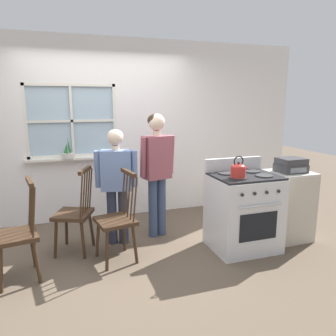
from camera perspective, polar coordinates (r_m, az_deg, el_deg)
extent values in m
plane|color=brown|center=(4.06, -7.36, -14.60)|extent=(16.00, 16.00, 0.00)
cube|color=white|center=(5.53, 6.76, 7.01)|extent=(3.03, 0.06, 2.70)
cube|color=white|center=(5.15, -15.76, -3.45)|extent=(1.28, 0.06, 0.97)
cube|color=white|center=(5.02, -17.00, 17.76)|extent=(1.28, 0.06, 0.67)
cube|color=silver|center=(4.98, -16.01, 1.56)|extent=(1.34, 0.10, 0.03)
cube|color=#9EB7C6|center=(5.01, -16.41, 7.88)|extent=(1.22, 0.01, 1.00)
cube|color=silver|center=(4.98, -16.40, 7.87)|extent=(0.04, 0.02, 1.06)
cube|color=silver|center=(4.98, -16.40, 7.87)|extent=(1.28, 0.02, 0.04)
cube|color=silver|center=(4.99, -23.58, 7.38)|extent=(0.04, 0.03, 1.06)
cube|color=silver|center=(5.04, -9.27, 8.22)|extent=(0.04, 0.03, 1.06)
cube|color=silver|center=(4.97, -16.74, 13.74)|extent=(1.28, 0.03, 0.04)
cube|color=silver|center=(5.03, -16.06, 2.06)|extent=(1.28, 0.03, 0.04)
cube|color=#3D2819|center=(4.07, -16.20, -7.74)|extent=(0.53, 0.54, 0.04)
cylinder|color=#3D2819|center=(4.36, -17.27, -9.94)|extent=(0.06, 0.09, 0.45)
cylinder|color=#3D2819|center=(4.07, -18.97, -11.65)|extent=(0.09, 0.06, 0.45)
cylinder|color=#3D2819|center=(4.26, -13.18, -10.23)|extent=(0.09, 0.06, 0.45)
cylinder|color=#3D2819|center=(3.96, -14.59, -12.02)|extent=(0.06, 0.09, 0.45)
cylinder|color=#3D2819|center=(4.11, -13.33, -3.61)|extent=(0.07, 0.04, 0.52)
cylinder|color=#3D2819|center=(4.02, -13.69, -3.95)|extent=(0.07, 0.04, 0.52)
cylinder|color=#3D2819|center=(3.94, -14.07, -4.29)|extent=(0.07, 0.04, 0.52)
cylinder|color=#3D2819|center=(3.86, -14.47, -4.66)|extent=(0.07, 0.04, 0.52)
cylinder|color=#3D2819|center=(3.78, -14.89, -5.03)|extent=(0.07, 0.04, 0.52)
cube|color=#3D2819|center=(3.88, -14.27, -0.37)|extent=(0.18, 0.37, 0.04)
cube|color=#3D2819|center=(3.66, -25.01, -10.66)|extent=(0.47, 0.48, 0.04)
cylinder|color=#3D2819|center=(3.90, -27.26, -13.35)|extent=(0.08, 0.07, 0.45)
cylinder|color=#3D2819|center=(3.60, -27.10, -15.52)|extent=(0.07, 0.08, 0.45)
cylinder|color=#3D2819|center=(3.91, -22.48, -12.86)|extent=(0.07, 0.08, 0.45)
cylinder|color=#3D2819|center=(3.61, -21.86, -14.97)|extent=(0.08, 0.07, 0.45)
cylinder|color=#3D2819|center=(3.75, -22.94, -5.70)|extent=(0.07, 0.03, 0.52)
cylinder|color=#3D2819|center=(3.67, -22.79, -6.08)|extent=(0.07, 0.03, 0.52)
cylinder|color=#3D2819|center=(3.58, -22.64, -6.49)|extent=(0.07, 0.03, 0.52)
cylinder|color=#3D2819|center=(3.49, -22.48, -6.91)|extent=(0.07, 0.03, 0.52)
cylinder|color=#3D2819|center=(3.41, -22.31, -7.35)|extent=(0.07, 0.03, 0.52)
cube|color=#3D2819|center=(3.51, -22.99, -2.20)|extent=(0.10, 0.38, 0.04)
cube|color=#3D2819|center=(3.75, -9.17, -9.09)|extent=(0.47, 0.48, 0.04)
cylinder|color=#3D2819|center=(3.95, -12.13, -11.96)|extent=(0.08, 0.07, 0.45)
cylinder|color=#3D2819|center=(3.65, -10.56, -13.92)|extent=(0.07, 0.08, 0.45)
cylinder|color=#3D2819|center=(4.04, -7.70, -11.24)|extent=(0.07, 0.08, 0.45)
cylinder|color=#3D2819|center=(3.75, -5.79, -13.06)|extent=(0.08, 0.07, 0.45)
cylinder|color=#3D2819|center=(3.89, -7.81, -4.27)|extent=(0.07, 0.03, 0.52)
cylinder|color=#3D2819|center=(3.81, -7.33, -4.60)|extent=(0.07, 0.03, 0.52)
cylinder|color=#3D2819|center=(3.73, -6.82, -4.95)|extent=(0.07, 0.03, 0.52)
cylinder|color=#3D2819|center=(3.65, -6.30, -5.31)|extent=(0.07, 0.03, 0.52)
cylinder|color=#3D2819|center=(3.57, -5.74, -5.68)|extent=(0.07, 0.03, 0.52)
cube|color=#3D2819|center=(3.66, -6.93, -0.80)|extent=(0.10, 0.38, 0.04)
cylinder|color=#2D3347|center=(4.23, -9.71, -8.36)|extent=(0.12, 0.12, 0.71)
cylinder|color=#2D3347|center=(4.22, -7.78, -8.35)|extent=(0.12, 0.12, 0.71)
cube|color=#6B84B7|center=(4.06, -9.01, -0.38)|extent=(0.41, 0.29, 0.50)
cylinder|color=#6B84B7|center=(4.06, -12.16, -0.21)|extent=(0.10, 0.12, 0.46)
cylinder|color=#6B84B7|center=(4.03, -5.89, -0.11)|extent=(0.10, 0.12, 0.46)
cylinder|color=beige|center=(4.02, -9.13, 3.50)|extent=(0.10, 0.10, 0.06)
sphere|color=beige|center=(4.00, -9.19, 5.28)|extent=(0.19, 0.19, 0.19)
ellipsoid|color=silver|center=(4.01, -9.18, 5.54)|extent=(0.19, 0.19, 0.16)
cylinder|color=#384766|center=(4.37, -2.64, -6.95)|extent=(0.12, 0.12, 0.79)
cylinder|color=#384766|center=(4.43, -1.16, -6.66)|extent=(0.12, 0.12, 0.79)
cube|color=#934C56|center=(4.24, -1.96, 1.87)|extent=(0.38, 0.29, 0.56)
cylinder|color=#934C56|center=(4.12, -4.32, 1.87)|extent=(0.10, 0.13, 0.52)
cylinder|color=#934C56|center=(4.33, 0.56, 2.38)|extent=(0.10, 0.13, 0.52)
cylinder|color=beige|center=(4.20, -1.99, 6.07)|extent=(0.10, 0.10, 0.07)
sphere|color=beige|center=(4.19, -2.00, 7.99)|extent=(0.21, 0.21, 0.21)
ellipsoid|color=#332319|center=(4.20, -2.11, 8.26)|extent=(0.22, 0.22, 0.18)
cube|color=silver|center=(4.12, 12.99, -7.65)|extent=(0.78, 0.64, 0.90)
cube|color=black|center=(3.99, 13.29, -1.37)|extent=(0.76, 0.61, 0.02)
cylinder|color=#2D2D30|center=(3.79, 12.07, -1.71)|extent=(0.20, 0.20, 0.02)
cylinder|color=#2D2D30|center=(3.98, 16.41, -1.31)|extent=(0.20, 0.20, 0.02)
cylinder|color=#2D2D30|center=(4.01, 10.22, -0.92)|extent=(0.20, 0.20, 0.02)
cylinder|color=#2D2D30|center=(4.18, 14.42, -0.58)|extent=(0.20, 0.20, 0.02)
cube|color=silver|center=(4.21, 11.28, 0.68)|extent=(0.78, 0.06, 0.16)
cube|color=black|center=(3.88, 15.48, -9.83)|extent=(0.48, 0.01, 0.32)
cylinder|color=silver|center=(3.78, 15.86, -6.37)|extent=(0.54, 0.02, 0.02)
cylinder|color=#232326|center=(3.63, 12.82, -4.61)|extent=(0.04, 0.02, 0.04)
cylinder|color=#232326|center=(3.71, 14.88, -4.35)|extent=(0.04, 0.02, 0.04)
cylinder|color=#232326|center=(3.79, 16.84, -4.10)|extent=(0.04, 0.02, 0.04)
cylinder|color=#232326|center=(3.88, 18.72, -3.86)|extent=(0.04, 0.02, 0.04)
cylinder|color=red|center=(3.78, 12.12, -0.70)|extent=(0.17, 0.17, 0.12)
ellipsoid|color=red|center=(3.76, 12.15, 0.20)|extent=(0.16, 0.16, 0.07)
sphere|color=black|center=(3.75, 12.18, 0.87)|extent=(0.03, 0.03, 0.03)
cylinder|color=red|center=(3.81, 13.17, -0.35)|extent=(0.08, 0.03, 0.07)
torus|color=black|center=(3.75, 12.20, 1.17)|extent=(0.12, 0.01, 0.12)
cylinder|color=beige|center=(4.96, -17.07, 2.07)|extent=(0.16, 0.16, 0.08)
cylinder|color=#33261C|center=(4.95, -17.09, 2.41)|extent=(0.15, 0.15, 0.01)
cone|color=#2D7038|center=(4.94, -16.92, 3.83)|extent=(0.06, 0.05, 0.23)
cone|color=#2D7038|center=(4.95, -17.37, 3.27)|extent=(0.06, 0.05, 0.14)
cone|color=#2D7038|center=(4.91, -17.18, 3.36)|extent=(0.04, 0.08, 0.16)
cube|color=beige|center=(4.57, 19.97, -6.31)|extent=(0.55, 0.50, 0.87)
cube|color=beige|center=(4.46, 20.37, -0.79)|extent=(0.55, 0.50, 0.03)
cube|color=#38383A|center=(4.43, 20.59, -0.02)|extent=(0.34, 0.28, 0.10)
cube|color=#38383A|center=(4.42, 20.67, 1.12)|extent=(0.32, 0.27, 0.08)
cube|color=gray|center=(4.32, 21.78, -0.38)|extent=(0.24, 0.01, 0.06)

